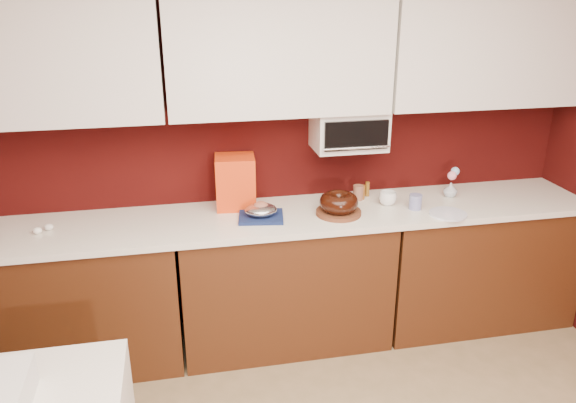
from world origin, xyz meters
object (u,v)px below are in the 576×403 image
(foil_ham_nest, at_px, (261,210))
(coffee_mug, at_px, (388,197))
(pandoro_box, at_px, (235,182))
(flower_vase, at_px, (451,189))
(toaster_oven, at_px, (349,129))
(blue_jar, at_px, (415,202))
(bundt_cake, at_px, (339,202))

(foil_ham_nest, height_order, coffee_mug, coffee_mug)
(foil_ham_nest, bearing_deg, pandoro_box, 119.01)
(foil_ham_nest, xyz_separation_m, pandoro_box, (-0.13, 0.23, 0.11))
(flower_vase, bearing_deg, pandoro_box, 175.74)
(pandoro_box, distance_m, flower_vase, 1.43)
(foil_ham_nest, distance_m, coffee_mug, 0.84)
(toaster_oven, distance_m, blue_jar, 0.62)
(flower_vase, bearing_deg, toaster_oven, 172.99)
(coffee_mug, relative_size, flower_vase, 0.98)
(blue_jar, xyz_separation_m, flower_vase, (0.32, 0.16, 0.01))
(foil_ham_nest, bearing_deg, coffee_mug, 4.12)
(pandoro_box, bearing_deg, flower_vase, 0.45)
(toaster_oven, xyz_separation_m, foil_ham_nest, (-0.60, -0.21, -0.42))
(pandoro_box, relative_size, flower_vase, 3.05)
(foil_ham_nest, relative_size, pandoro_box, 0.59)
(coffee_mug, distance_m, flower_vase, 0.47)
(bundt_cake, xyz_separation_m, pandoro_box, (-0.60, 0.26, 0.09))
(coffee_mug, height_order, flower_vase, flower_vase)
(toaster_oven, relative_size, pandoro_box, 1.35)
(foil_ham_nest, relative_size, blue_jar, 2.07)
(coffee_mug, bearing_deg, blue_jar, -35.19)
(foil_ham_nest, distance_m, blue_jar, 0.98)
(foil_ham_nest, relative_size, coffee_mug, 1.84)
(pandoro_box, distance_m, coffee_mug, 0.98)
(toaster_oven, height_order, coffee_mug, toaster_oven)
(bundt_cake, height_order, blue_jar, bundt_cake)
(bundt_cake, distance_m, blue_jar, 0.50)
(coffee_mug, bearing_deg, foil_ham_nest, -175.88)
(coffee_mug, distance_m, blue_jar, 0.18)
(blue_jar, bearing_deg, coffee_mug, 144.81)
(toaster_oven, bearing_deg, flower_vase, -7.01)
(toaster_oven, relative_size, flower_vase, 4.12)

